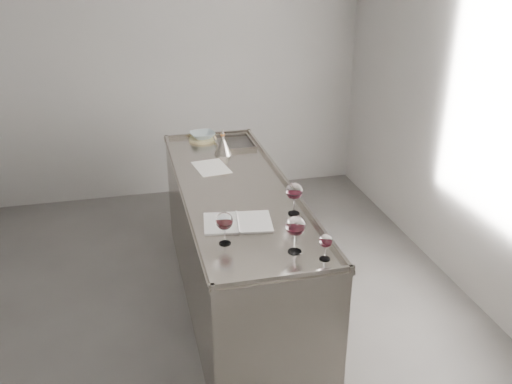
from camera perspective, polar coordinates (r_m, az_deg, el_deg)
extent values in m
cube|color=#4E4B49|center=(4.13, -7.98, -14.16)|extent=(4.50, 5.00, 0.02)
cube|color=#979492|center=(5.87, -11.53, 12.50)|extent=(4.50, 0.02, 2.80)
cube|color=#979492|center=(4.24, 22.95, 6.70)|extent=(0.02, 5.00, 2.80)
cube|color=#9C948C|center=(4.17, -1.93, -5.70)|extent=(0.75, 2.40, 0.92)
cube|color=#9C948C|center=(3.96, -2.03, 0.22)|extent=(0.77, 2.42, 0.02)
cube|color=#9C948C|center=(2.92, 2.77, -8.50)|extent=(0.77, 0.02, 0.03)
cube|color=#9C948C|center=(5.04, -4.80, 5.79)|extent=(0.77, 0.02, 0.03)
cube|color=#9C948C|center=(3.90, -7.29, 0.05)|extent=(0.02, 2.42, 0.03)
cube|color=#9C948C|center=(4.03, 3.06, 1.04)|extent=(0.02, 2.42, 0.03)
cube|color=#595654|center=(4.83, -2.22, 4.76)|extent=(0.30, 0.38, 0.01)
cylinder|color=white|center=(3.26, -3.13, -5.13)|extent=(0.07, 0.07, 0.00)
cylinder|color=white|center=(3.23, -3.15, -4.37)|extent=(0.01, 0.01, 0.09)
ellipsoid|color=white|center=(3.19, -3.19, -2.92)|extent=(0.10, 0.10, 0.10)
cylinder|color=#39070A|center=(3.20, -3.18, -3.28)|extent=(0.07, 0.07, 0.02)
cylinder|color=white|center=(3.18, 3.89, -5.94)|extent=(0.08, 0.08, 0.00)
cylinder|color=white|center=(3.15, 3.91, -5.07)|extent=(0.01, 0.01, 0.11)
ellipsoid|color=white|center=(3.10, 3.97, -3.42)|extent=(0.11, 0.11, 0.12)
cylinder|color=#35070F|center=(3.11, 3.95, -3.83)|extent=(0.08, 0.08, 0.02)
cylinder|color=white|center=(3.60, 3.79, -2.12)|extent=(0.07, 0.07, 0.00)
cylinder|color=white|center=(3.58, 3.82, -1.36)|extent=(0.01, 0.01, 0.10)
ellipsoid|color=white|center=(3.54, 3.86, 0.09)|extent=(0.11, 0.11, 0.11)
cylinder|color=#380711|center=(3.55, 3.85, -0.27)|extent=(0.08, 0.08, 0.02)
cylinder|color=white|center=(3.12, 6.88, -6.63)|extent=(0.06, 0.06, 0.00)
cylinder|color=white|center=(3.10, 6.92, -6.00)|extent=(0.01, 0.01, 0.07)
ellipsoid|color=white|center=(3.07, 6.98, -4.86)|extent=(0.07, 0.07, 0.08)
cylinder|color=#390710|center=(3.08, 6.97, -5.13)|extent=(0.05, 0.05, 0.02)
cube|color=silver|center=(3.47, -3.57, -3.13)|extent=(0.24, 0.31, 0.01)
cube|color=silver|center=(3.48, -0.11, -2.98)|extent=(0.24, 0.31, 0.01)
cylinder|color=white|center=(3.47, -1.84, -2.97)|extent=(0.05, 0.28, 0.01)
cube|color=white|center=(4.33, -4.49, 2.48)|extent=(0.27, 0.36, 0.00)
cylinder|color=beige|center=(4.93, -5.35, 5.28)|extent=(0.28, 0.28, 0.02)
imported|color=#8FA1A7|center=(4.92, -5.37, 5.68)|extent=(0.24, 0.24, 0.05)
cone|color=#9B938A|center=(4.58, -3.31, 4.53)|extent=(0.15, 0.15, 0.12)
cylinder|color=#9B938A|center=(4.55, -3.34, 5.46)|extent=(0.03, 0.03, 0.03)
cylinder|color=#A15D2C|center=(4.54, -3.34, 5.74)|extent=(0.04, 0.04, 0.02)
cone|color=#9B938A|center=(4.54, -3.35, 6.08)|extent=(0.02, 0.02, 0.04)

